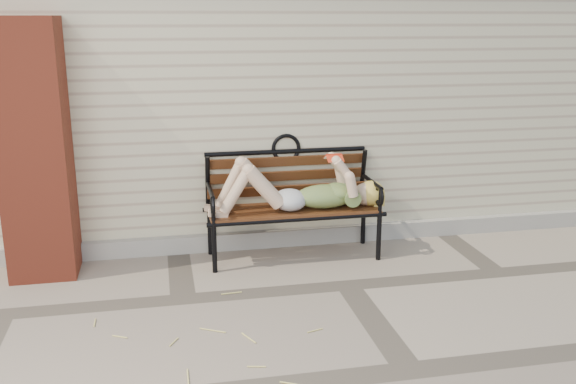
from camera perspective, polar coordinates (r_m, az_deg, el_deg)
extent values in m
plane|color=gray|center=(4.99, 5.34, -8.26)|extent=(80.00, 80.00, 0.00)
cube|color=beige|center=(7.51, -1.08, 11.60)|extent=(8.00, 4.00, 3.00)
cube|color=gray|center=(5.83, 2.62, -3.85)|extent=(8.00, 0.10, 0.15)
cube|color=maroon|center=(5.30, -21.56, 3.47)|extent=(0.50, 0.50, 2.00)
cylinder|color=black|center=(5.17, -6.57, -4.93)|extent=(0.04, 0.04, 0.42)
cylinder|color=black|center=(5.56, -6.96, -3.45)|extent=(0.04, 0.04, 0.42)
cylinder|color=black|center=(5.45, 8.08, -3.91)|extent=(0.04, 0.04, 0.42)
cylinder|color=black|center=(5.83, 6.71, -2.58)|extent=(0.04, 0.04, 0.42)
cube|color=#4F2B14|center=(5.39, 0.48, -1.60)|extent=(1.42, 0.46, 0.03)
cylinder|color=black|center=(5.20, 0.96, -2.46)|extent=(1.49, 0.04, 0.04)
cylinder|color=black|center=(5.60, 0.04, -1.17)|extent=(1.49, 0.04, 0.04)
torus|color=black|center=(5.58, -0.17, 3.90)|extent=(0.26, 0.03, 0.26)
ellipsoid|color=#0A4048|center=(5.40, 3.26, -0.39)|extent=(0.50, 0.29, 0.20)
ellipsoid|color=#0A4048|center=(5.42, 4.41, 0.01)|extent=(0.24, 0.28, 0.15)
ellipsoid|color=#B4B4B9|center=(5.33, 0.16, -0.71)|extent=(0.28, 0.32, 0.18)
sphere|color=beige|center=(5.50, 6.93, -0.18)|extent=(0.21, 0.21, 0.21)
ellipsoid|color=#EDD359|center=(5.51, 7.40, -0.11)|extent=(0.23, 0.24, 0.21)
cube|color=red|center=(5.33, 4.10, 3.33)|extent=(0.13, 0.02, 0.02)
cube|color=white|center=(5.30, 4.21, 2.97)|extent=(0.13, 0.08, 0.05)
cube|color=white|center=(5.37, 3.98, 3.15)|extent=(0.13, 0.08, 0.05)
cube|color=red|center=(5.29, 4.22, 3.01)|extent=(0.14, 0.09, 0.05)
cube|color=red|center=(5.37, 3.97, 3.20)|extent=(0.14, 0.09, 0.05)
cylinder|color=#C9BB62|center=(4.33, -20.69, -13.05)|extent=(0.16, 0.07, 0.01)
cylinder|color=#C9BB62|center=(4.44, -0.71, -11.26)|extent=(0.01, 0.17, 0.01)
cylinder|color=#C9BB62|center=(4.78, -22.22, -10.44)|extent=(0.14, 0.07, 0.01)
cylinder|color=#C9BB62|center=(4.59, 1.34, -10.32)|extent=(0.19, 0.03, 0.01)
cylinder|color=#C9BB62|center=(4.14, -8.41, -13.54)|extent=(0.05, 0.12, 0.01)
cylinder|color=#C9BB62|center=(4.44, 1.72, -11.22)|extent=(0.17, 0.02, 0.01)
cylinder|color=#C9BB62|center=(4.15, -0.24, -13.30)|extent=(0.14, 0.08, 0.01)
cylinder|color=#C9BB62|center=(4.60, -15.48, -10.83)|extent=(0.08, 0.07, 0.01)
cylinder|color=#C9BB62|center=(4.44, -2.37, -11.29)|extent=(0.15, 0.09, 0.01)
cylinder|color=#C9BB62|center=(4.01, -17.01, -15.09)|extent=(0.07, 0.14, 0.01)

